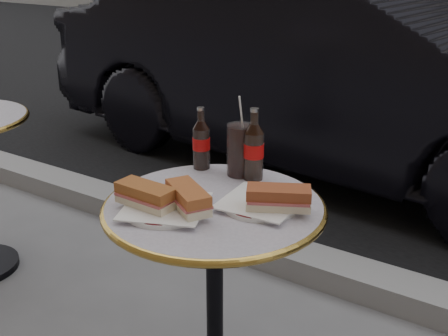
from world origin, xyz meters
The scene contains 11 objects.
curb centered at (0.00, 0.90, 0.05)m, with size 40.00×0.20×0.12m, color gray.
bistro_table centered at (0.00, 0.00, 0.37)m, with size 0.62×0.62×0.73m, color #BAB2C4, non-canonical shape.
plate_left centered at (-0.08, -0.11, 0.74)m, with size 0.23×0.23×0.01m, color white.
plate_right centered at (0.12, 0.05, 0.74)m, with size 0.21×0.21×0.01m, color white.
sandwich_left_a centered at (-0.12, -0.14, 0.77)m, with size 0.17×0.08×0.06m, color #9F5728.
sandwich_left_b centered at (-0.02, -0.09, 0.77)m, with size 0.16×0.08×0.06m, color #A7562A.
sandwich_right centered at (0.18, 0.04, 0.77)m, with size 0.17×0.08×0.06m, color #964526.
cola_bottle_left centered at (-0.18, 0.20, 0.83)m, with size 0.06×0.06×0.20m, color black, non-canonical shape.
cola_bottle_right centered at (0.00, 0.21, 0.84)m, with size 0.06×0.06×0.22m, color black, non-canonical shape.
cola_glass centered at (-0.05, 0.22, 0.81)m, with size 0.08×0.08×0.16m, color black.
parked_car centered at (-0.57, 2.26, 0.67)m, with size 4.11×1.42×1.35m, color black.
Camera 1 is at (0.80, -1.16, 1.39)m, focal length 45.00 mm.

